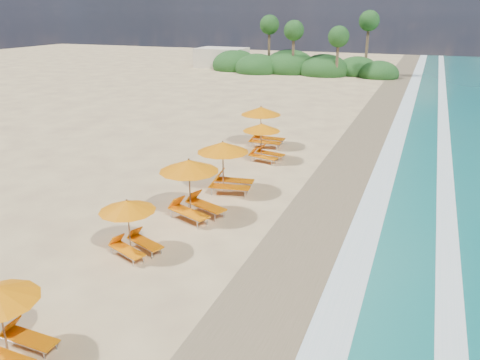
# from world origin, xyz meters

# --- Properties ---
(ground) EXTENTS (160.00, 160.00, 0.00)m
(ground) POSITION_xyz_m (0.00, 0.00, 0.00)
(ground) COLOR #DCBD81
(ground) RESTS_ON ground
(wet_sand) EXTENTS (4.00, 160.00, 0.01)m
(wet_sand) POSITION_xyz_m (4.00, 0.00, 0.01)
(wet_sand) COLOR #877050
(wet_sand) RESTS_ON ground
(surf_foam) EXTENTS (4.00, 160.00, 0.01)m
(surf_foam) POSITION_xyz_m (6.70, 0.00, 0.03)
(surf_foam) COLOR white
(surf_foam) RESTS_ON ground
(station_0) EXTENTS (2.20, 2.03, 2.04)m
(station_0) POSITION_xyz_m (-1.71, -11.09, 1.14)
(station_0) COLOR olive
(station_0) RESTS_ON ground
(station_1) EXTENTS (2.61, 2.57, 2.02)m
(station_1) POSITION_xyz_m (-1.95, -5.40, 1.13)
(station_1) COLOR olive
(station_1) RESTS_ON ground
(station_2) EXTENTS (3.24, 3.19, 2.51)m
(station_2) POSITION_xyz_m (-1.38, -1.78, 1.41)
(station_2) COLOR olive
(station_2) RESTS_ON ground
(station_3) EXTENTS (2.94, 2.79, 2.47)m
(station_3) POSITION_xyz_m (-1.24, 1.45, 1.38)
(station_3) COLOR olive
(station_3) RESTS_ON ground
(station_4) EXTENTS (2.65, 2.55, 2.19)m
(station_4) POSITION_xyz_m (-1.20, 6.71, 1.22)
(station_4) COLOR olive
(station_4) RESTS_ON ground
(station_5) EXTENTS (2.80, 2.60, 2.56)m
(station_5) POSITION_xyz_m (-2.21, 9.59, 1.43)
(station_5) COLOR olive
(station_5) RESTS_ON ground
(treeline) EXTENTS (25.80, 8.80, 9.74)m
(treeline) POSITION_xyz_m (-9.94, 45.51, 1.00)
(treeline) COLOR #163D14
(treeline) RESTS_ON ground
(beach_building) EXTENTS (7.00, 5.00, 2.80)m
(beach_building) POSITION_xyz_m (-22.00, 48.00, 1.40)
(beach_building) COLOR beige
(beach_building) RESTS_ON ground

